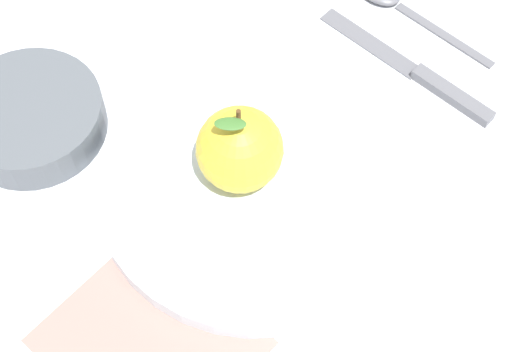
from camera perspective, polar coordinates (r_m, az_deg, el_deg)
ground_plane at (r=0.67m, az=1.83°, el=2.02°), size 2.40×2.40×0.00m
dinner_plate at (r=0.64m, az=-0.00°, el=-0.38°), size 0.27×0.27×0.02m
apple at (r=0.61m, az=-1.22°, el=1.99°), size 0.07×0.07×0.09m
side_bowl at (r=0.70m, az=-16.48°, el=4.37°), size 0.13×0.13×0.03m
knife at (r=0.73m, az=12.04°, el=7.43°), size 0.04×0.20×0.01m
linen_napkin at (r=0.60m, az=-7.92°, el=-12.07°), size 0.14×0.16×0.00m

